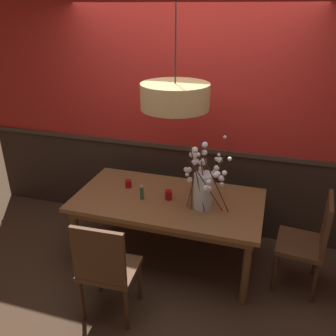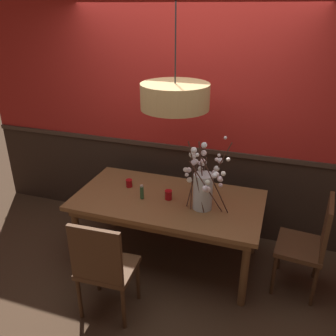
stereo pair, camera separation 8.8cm
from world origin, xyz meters
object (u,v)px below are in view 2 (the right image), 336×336
at_px(dining_table, 168,205).
at_px(vase_with_blossoms, 203,188).
at_px(candle_holder_nearer_edge, 168,195).
at_px(chair_far_side_right, 210,184).
at_px(chair_head_east_end, 310,241).
at_px(candle_holder_nearer_center, 129,183).
at_px(pendant_lamp, 175,96).
at_px(condiment_bottle, 142,192).
at_px(chair_far_side_left, 168,177).
at_px(chair_near_side_left, 103,265).

bearing_deg(dining_table, vase_with_blossoms, -11.01).
bearing_deg(candle_holder_nearer_edge, chair_far_side_right, 74.95).
bearing_deg(vase_with_blossoms, candle_holder_nearer_edge, 170.76).
distance_m(chair_head_east_end, candle_holder_nearer_center, 1.84).
distance_m(candle_holder_nearer_edge, pendant_lamp, 0.97).
height_order(dining_table, chair_head_east_end, chair_head_east_end).
distance_m(candle_holder_nearer_center, condiment_bottle, 0.29).
relative_size(chair_far_side_left, vase_with_blossoms, 1.37).
bearing_deg(dining_table, chair_head_east_end, -0.13).
bearing_deg(chair_far_side_left, candle_holder_nearer_edge, -71.48).
distance_m(chair_far_side_right, vase_with_blossoms, 1.05).
bearing_deg(chair_head_east_end, vase_with_blossoms, -176.09).
xyz_separation_m(chair_near_side_left, chair_far_side_right, (0.51, 1.76, -0.02)).
bearing_deg(dining_table, candle_holder_nearer_edge, -56.53).
bearing_deg(pendant_lamp, chair_far_side_left, 112.01).
bearing_deg(chair_head_east_end, chair_far_side_left, 151.92).
bearing_deg(candle_holder_nearer_edge, chair_near_side_left, -107.36).
relative_size(chair_far_side_right, condiment_bottle, 6.10).
bearing_deg(chair_near_side_left, chair_far_side_left, 90.79).
height_order(vase_with_blossoms, candle_holder_nearer_center, vase_with_blossoms).
bearing_deg(vase_with_blossoms, dining_table, 168.99).
relative_size(candle_holder_nearer_edge, condiment_bottle, 0.65).
xyz_separation_m(candle_holder_nearer_edge, pendant_lamp, (0.05, 0.02, 0.97)).
xyz_separation_m(chair_near_side_left, candle_holder_nearer_center, (-0.20, 0.99, 0.25)).
distance_m(chair_far_side_left, pendant_lamp, 1.55).
height_order(chair_head_east_end, chair_far_side_left, chair_head_east_end).
xyz_separation_m(dining_table, condiment_bottle, (-0.24, -0.08, 0.15)).
height_order(vase_with_blossoms, candle_holder_nearer_edge, vase_with_blossoms).
height_order(dining_table, chair_far_side_right, chair_far_side_right).
bearing_deg(chair_near_side_left, candle_holder_nearer_center, 101.56).
bearing_deg(chair_far_side_left, chair_head_east_end, -28.08).
bearing_deg(chair_near_side_left, condiment_bottle, 88.50).
xyz_separation_m(chair_far_side_right, vase_with_blossoms, (0.12, -0.94, 0.44)).
bearing_deg(vase_with_blossoms, chair_far_side_right, 97.00).
xyz_separation_m(vase_with_blossoms, condiment_bottle, (-0.61, -0.01, -0.14)).
xyz_separation_m(dining_table, candle_holder_nearer_edge, (0.01, -0.01, 0.13)).
bearing_deg(chair_far_side_left, condiment_bottle, -87.29).
bearing_deg(chair_far_side_right, chair_far_side_left, -179.70).
distance_m(dining_table, pendant_lamp, 1.10).
distance_m(dining_table, vase_with_blossoms, 0.47).
xyz_separation_m(chair_far_side_left, candle_holder_nearer_edge, (0.30, -0.88, 0.27)).
height_order(chair_near_side_left, candle_holder_nearer_center, chair_near_side_left).
height_order(chair_head_east_end, chair_far_side_right, chair_head_east_end).
relative_size(chair_near_side_left, vase_with_blossoms, 1.41).
distance_m(chair_head_east_end, candle_holder_nearer_edge, 1.36).
distance_m(chair_head_east_end, chair_far_side_left, 1.86).
bearing_deg(chair_far_side_right, pendant_lamp, -102.02).
relative_size(chair_near_side_left, pendant_lamp, 0.72).
bearing_deg(condiment_bottle, chair_far_side_right, 62.90).
distance_m(dining_table, chair_head_east_end, 1.36).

